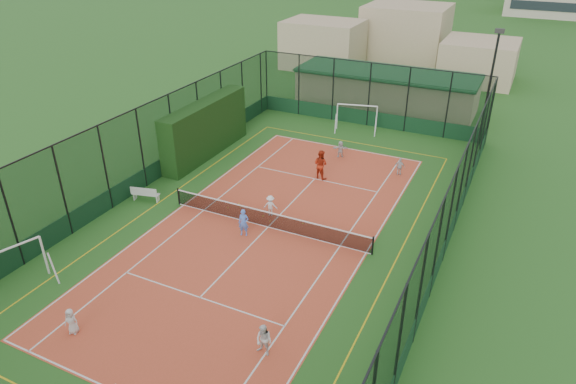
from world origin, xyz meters
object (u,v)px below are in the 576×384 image
(clubhouse, at_px, (386,89))
(child_far_back, at_px, (340,149))
(white_bench, at_px, (146,193))
(child_far_left, at_px, (270,206))
(child_far_right, at_px, (400,167))
(futsal_goal_near, at_px, (9,270))
(coach, at_px, (321,164))
(futsal_goal_far, at_px, (357,118))
(child_near_right, at_px, (264,340))
(child_near_left, at_px, (71,321))
(child_near_mid, at_px, (244,223))
(floodlight_ne, at_px, (489,90))

(clubhouse, bearing_deg, child_far_back, -88.78)
(clubhouse, bearing_deg, white_bench, -109.16)
(child_far_left, bearing_deg, child_far_right, -138.93)
(child_far_left, bearing_deg, futsal_goal_near, 38.73)
(clubhouse, bearing_deg, coach, -89.04)
(futsal_goal_far, relative_size, child_far_back, 2.70)
(futsal_goal_near, relative_size, child_far_left, 2.63)
(futsal_goal_far, bearing_deg, clubhouse, 72.31)
(child_near_right, bearing_deg, clubhouse, 104.89)
(clubhouse, height_order, child_near_left, clubhouse)
(child_far_back, bearing_deg, clubhouse, -115.05)
(child_near_mid, xyz_separation_m, child_far_back, (1.02, 11.50, -0.16))
(child_near_mid, distance_m, child_near_right, 8.40)
(futsal_goal_near, distance_m, child_far_right, 22.54)
(child_far_back, bearing_deg, coach, 63.82)
(child_near_left, bearing_deg, clubhouse, 67.17)
(floodlight_ne, bearing_deg, white_bench, -133.88)
(floodlight_ne, bearing_deg, futsal_goal_far, -173.76)
(white_bench, height_order, coach, coach)
(coach, bearing_deg, child_far_right, -135.86)
(clubhouse, height_order, white_bench, clubhouse)
(child_near_mid, bearing_deg, child_far_back, 68.21)
(child_far_left, bearing_deg, child_near_right, 99.48)
(futsal_goal_far, distance_m, child_near_right, 24.10)
(child_near_right, bearing_deg, futsal_goal_far, 107.96)
(child_near_mid, bearing_deg, child_near_left, -122.29)
(futsal_goal_far, relative_size, child_far_right, 2.72)
(futsal_goal_near, bearing_deg, child_far_back, -3.34)
(clubhouse, xyz_separation_m, child_far_right, (4.66, -12.70, -0.99))
(futsal_goal_near, bearing_deg, child_near_right, -64.43)
(child_far_left, distance_m, coach, 5.53)
(futsal_goal_far, distance_m, child_far_left, 14.42)
(child_near_right, bearing_deg, child_near_left, -155.60)
(child_far_left, relative_size, child_far_right, 1.05)
(child_near_left, distance_m, child_near_right, 7.75)
(white_bench, relative_size, child_far_back, 1.41)
(white_bench, bearing_deg, floodlight_ne, 32.18)
(futsal_goal_near, relative_size, coach, 1.67)
(floodlight_ne, height_order, child_far_left, floodlight_ne)
(child_near_mid, height_order, child_far_left, child_near_mid)
(white_bench, bearing_deg, futsal_goal_near, -104.14)
(white_bench, height_order, child_near_right, child_near_right)
(floodlight_ne, relative_size, futsal_goal_far, 2.64)
(floodlight_ne, height_order, child_far_right, floodlight_ne)
(clubhouse, relative_size, child_far_left, 12.60)
(child_near_mid, bearing_deg, futsal_goal_far, 72.17)
(floodlight_ne, xyz_separation_m, clubhouse, (-8.60, 5.40, -2.55))
(white_bench, xyz_separation_m, child_near_right, (11.87, -7.61, 0.23))
(futsal_goal_far, height_order, child_far_right, futsal_goal_far)
(white_bench, relative_size, coach, 0.86)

